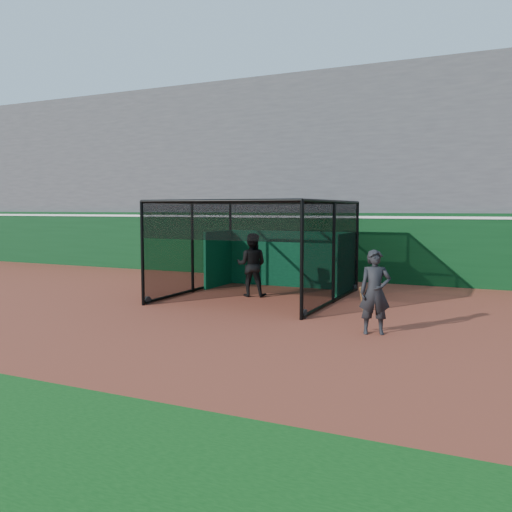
% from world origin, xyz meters
% --- Properties ---
extents(ground, '(120.00, 120.00, 0.00)m').
position_xyz_m(ground, '(0.00, 0.00, 0.00)').
color(ground, brown).
rests_on(ground, ground).
extents(outfield_wall, '(50.00, 0.50, 2.50)m').
position_xyz_m(outfield_wall, '(0.00, 8.50, 1.29)').
color(outfield_wall, '#093413').
rests_on(outfield_wall, ground).
extents(grandstand, '(50.00, 7.85, 8.95)m').
position_xyz_m(grandstand, '(0.00, 12.27, 4.48)').
color(grandstand, '#4C4C4F').
rests_on(grandstand, ground).
extents(batting_cage, '(4.72, 5.27, 2.85)m').
position_xyz_m(batting_cage, '(-0.31, 3.67, 1.42)').
color(batting_cage, black).
rests_on(batting_cage, ground).
extents(batter, '(1.08, 0.93, 1.91)m').
position_xyz_m(batter, '(-0.59, 3.74, 0.96)').
color(batter, black).
rests_on(batter, ground).
extents(on_deck_player, '(0.76, 0.62, 1.79)m').
position_xyz_m(on_deck_player, '(3.91, 0.35, 0.89)').
color(on_deck_player, black).
rests_on(on_deck_player, ground).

